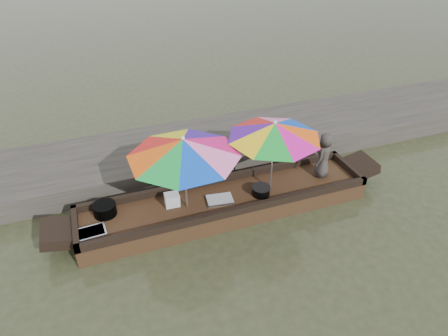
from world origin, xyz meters
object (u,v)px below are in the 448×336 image
object	(u,v)px
vendor	(324,155)
umbrella_bow	(185,173)
boat_hull	(226,204)
supply_bag	(172,200)
umbrella_stern	(273,156)
charcoal_grill	(261,191)
cooking_pot	(105,209)
tray_crayfish	(91,233)
tray_scallop	(220,200)

from	to	relation	value
vendor	umbrella_bow	distance (m)	3.03
boat_hull	supply_bag	xyz separation A→B (m)	(-1.06, 0.14, 0.30)
vendor	umbrella_stern	size ratio (longest dim) A/B	0.55
charcoal_grill	supply_bag	xyz separation A→B (m)	(-1.77, 0.28, 0.05)
supply_bag	umbrella_stern	world-z (taller)	umbrella_stern
umbrella_bow	umbrella_stern	size ratio (longest dim) A/B	1.13
vendor	umbrella_bow	world-z (taller)	umbrella_bow
vendor	umbrella_stern	world-z (taller)	umbrella_stern
cooking_pot	charcoal_grill	world-z (taller)	cooking_pot
charcoal_grill	umbrella_stern	world-z (taller)	umbrella_stern
umbrella_stern	vendor	bearing A→B (deg)	1.96
tray_crayfish	umbrella_stern	xyz separation A→B (m)	(3.60, 0.21, 0.73)
vendor	umbrella_stern	xyz separation A→B (m)	(-1.24, -0.04, 0.27)
tray_crayfish	umbrella_bow	size ratio (longest dim) A/B	0.24
tray_scallop	charcoal_grill	xyz separation A→B (m)	(0.86, -0.08, 0.05)
tray_scallop	umbrella_bow	world-z (taller)	umbrella_bow
tray_scallop	umbrella_stern	size ratio (longest dim) A/B	0.28
umbrella_bow	charcoal_grill	bearing A→B (deg)	-5.41
tray_crayfish	boat_hull	bearing A→B (deg)	4.53
umbrella_bow	umbrella_stern	xyz separation A→B (m)	(1.78, 0.00, 0.00)
tray_scallop	umbrella_bow	size ratio (longest dim) A/B	0.24
charcoal_grill	supply_bag	distance (m)	1.79
tray_scallop	boat_hull	bearing A→B (deg)	24.07
umbrella_bow	tray_scallop	bearing A→B (deg)	-5.93
tray_scallop	charcoal_grill	world-z (taller)	charcoal_grill
cooking_pot	supply_bag	size ratio (longest dim) A/B	1.55
cooking_pot	umbrella_bow	distance (m)	1.69
vendor	umbrella_bow	bearing A→B (deg)	-37.78
cooking_pot	tray_crayfish	distance (m)	0.59
charcoal_grill	umbrella_stern	xyz separation A→B (m)	(0.28, 0.14, 0.69)
umbrella_stern	boat_hull	bearing A→B (deg)	180.00
umbrella_bow	cooking_pot	bearing A→B (deg)	168.77
boat_hull	cooking_pot	size ratio (longest dim) A/B	13.52
supply_bag	vendor	bearing A→B (deg)	-1.63
tray_scallop	charcoal_grill	bearing A→B (deg)	-5.02
umbrella_stern	tray_crayfish	bearing A→B (deg)	-176.70
boat_hull	cooking_pot	world-z (taller)	cooking_pot
cooking_pot	tray_scallop	distance (m)	2.21
umbrella_stern	charcoal_grill	bearing A→B (deg)	-152.79
cooking_pot	tray_scallop	size ratio (longest dim) A/B	0.85
cooking_pot	supply_bag	distance (m)	1.27
boat_hull	charcoal_grill	world-z (taller)	charcoal_grill
tray_crayfish	umbrella_bow	bearing A→B (deg)	6.51
charcoal_grill	umbrella_stern	bearing A→B (deg)	27.21
tray_scallop	charcoal_grill	size ratio (longest dim) A/B	1.42
cooking_pot	umbrella_bow	size ratio (longest dim) A/B	0.21
vendor	umbrella_stern	distance (m)	1.27
tray_crayfish	supply_bag	distance (m)	1.60
tray_crayfish	charcoal_grill	xyz separation A→B (m)	(3.33, 0.06, 0.04)
vendor	umbrella_stern	bearing A→B (deg)	-36.62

